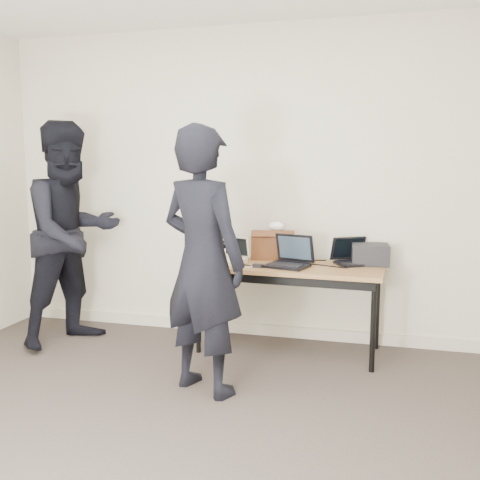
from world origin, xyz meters
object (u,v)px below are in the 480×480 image
(laptop_right, at_px, (352,258))
(leather_satchel, at_px, (273,244))
(laptop_center, at_px, (290,259))
(person_observer, at_px, (72,234))
(person_typist, at_px, (203,261))
(equipment_box, at_px, (370,254))
(desk, at_px, (289,272))
(laptop_beige, at_px, (230,257))

(laptop_right, relative_size, leather_satchel, 1.02)
(laptop_right, bearing_deg, leather_satchel, 147.76)
(laptop_center, distance_m, person_observer, 1.85)
(laptop_center, bearing_deg, leather_satchel, 140.54)
(person_typist, bearing_deg, equipment_box, -111.69)
(leather_satchel, relative_size, person_observer, 0.20)
(laptop_right, relative_size, person_typist, 0.22)
(desk, relative_size, person_typist, 0.86)
(laptop_center, height_order, leather_satchel, leather_satchel)
(laptop_center, relative_size, equipment_box, 1.35)
(laptop_center, distance_m, equipment_box, 0.66)
(desk, xyz_separation_m, person_observer, (-1.82, -0.23, 0.28))
(desk, relative_size, person_observer, 0.81)
(laptop_beige, height_order, equipment_box, laptop_beige)
(equipment_box, bearing_deg, laptop_right, -177.32)
(laptop_beige, distance_m, laptop_right, 1.00)
(desk, height_order, laptop_right, laptop_right)
(laptop_beige, xyz_separation_m, leather_satchel, (0.32, 0.22, 0.09))
(laptop_right, bearing_deg, person_observer, 161.53)
(laptop_right, bearing_deg, person_typist, -158.57)
(laptop_beige, bearing_deg, laptop_center, 13.97)
(leather_satchel, bearing_deg, laptop_center, -63.20)
(laptop_beige, height_order, person_observer, person_observer)
(desk, bearing_deg, person_observer, -170.21)
(laptop_beige, distance_m, laptop_center, 0.51)
(leather_satchel, bearing_deg, laptop_beige, -152.99)
(laptop_beige, height_order, leather_satchel, leather_satchel)
(laptop_center, height_order, equipment_box, laptop_center)
(leather_satchel, xyz_separation_m, person_observer, (-1.64, -0.46, 0.09))
(person_typist, bearing_deg, person_observer, -3.70)
(laptop_beige, bearing_deg, leather_satchel, 54.87)
(laptop_right, xyz_separation_m, person_observer, (-2.31, -0.41, 0.17))
(desk, bearing_deg, laptop_beige, -177.76)
(person_observer, bearing_deg, laptop_right, -54.59)
(laptop_beige, bearing_deg, desk, 19.24)
(leather_satchel, distance_m, person_typist, 1.16)
(person_observer, bearing_deg, person_typist, -90.58)
(laptop_center, xyz_separation_m, person_typist, (-0.44, -0.86, 0.11))
(desk, distance_m, person_observer, 1.86)
(laptop_center, height_order, person_observer, person_observer)
(laptop_center, distance_m, person_typist, 0.97)
(laptop_center, xyz_separation_m, equipment_box, (0.62, 0.24, 0.03))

